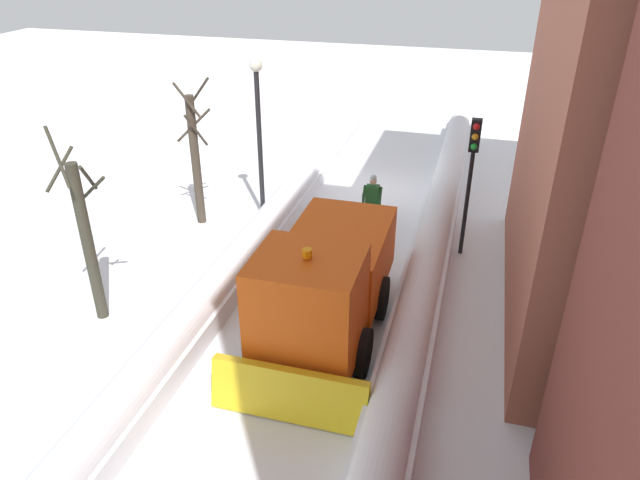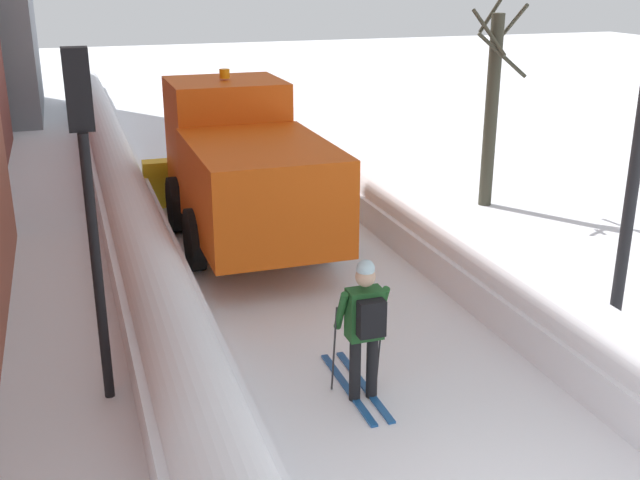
{
  "view_description": "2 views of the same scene",
  "coord_description": "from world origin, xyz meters",
  "px_view_note": "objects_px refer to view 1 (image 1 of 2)",
  "views": [
    {
      "loc": [
        -3.45,
        19.85,
        8.69
      ],
      "look_at": [
        0.35,
        6.3,
        1.13
      ],
      "focal_mm": 32.81,
      "sensor_mm": 36.0,
      "label": 1
    },
    {
      "loc": [
        -3.54,
        -4.77,
        4.97
      ],
      "look_at": [
        0.03,
        5.98,
        0.96
      ],
      "focal_mm": 43.24,
      "sensor_mm": 36.0,
      "label": 2
    }
  ],
  "objects_px": {
    "skier": "(372,198)",
    "traffic_light_pole": "(472,162)",
    "street_lamp": "(259,121)",
    "plow_truck": "(325,283)",
    "bare_tree_mid": "(87,238)",
    "bare_tree_near": "(196,157)"
  },
  "relations": [
    {
      "from": "plow_truck",
      "to": "traffic_light_pole",
      "type": "xyz_separation_m",
      "value": [
        -2.88,
        -4.88,
        1.46
      ]
    },
    {
      "from": "street_lamp",
      "to": "bare_tree_near",
      "type": "relative_size",
      "value": 1.09
    },
    {
      "from": "skier",
      "to": "street_lamp",
      "type": "relative_size",
      "value": 0.35
    },
    {
      "from": "skier",
      "to": "traffic_light_pole",
      "type": "distance_m",
      "value": 3.7
    },
    {
      "from": "street_lamp",
      "to": "skier",
      "type": "bearing_deg",
      "value": -177.83
    },
    {
      "from": "plow_truck",
      "to": "street_lamp",
      "type": "bearing_deg",
      "value": -57.24
    },
    {
      "from": "skier",
      "to": "traffic_light_pole",
      "type": "height_order",
      "value": "traffic_light_pole"
    },
    {
      "from": "plow_truck",
      "to": "bare_tree_mid",
      "type": "height_order",
      "value": "bare_tree_mid"
    },
    {
      "from": "skier",
      "to": "bare_tree_near",
      "type": "xyz_separation_m",
      "value": [
        5.51,
        1.18,
        1.26
      ]
    },
    {
      "from": "plow_truck",
      "to": "skier",
      "type": "xyz_separation_m",
      "value": [
        0.06,
        -6.02,
        -0.48
      ]
    },
    {
      "from": "traffic_light_pole",
      "to": "skier",
      "type": "bearing_deg",
      "value": -21.15
    },
    {
      "from": "plow_truck",
      "to": "street_lamp",
      "type": "xyz_separation_m",
      "value": [
        3.78,
        -5.88,
        1.82
      ]
    },
    {
      "from": "street_lamp",
      "to": "bare_tree_near",
      "type": "xyz_separation_m",
      "value": [
        1.78,
        1.04,
        -1.03
      ]
    },
    {
      "from": "traffic_light_pole",
      "to": "street_lamp",
      "type": "height_order",
      "value": "street_lamp"
    },
    {
      "from": "bare_tree_near",
      "to": "bare_tree_mid",
      "type": "distance_m",
      "value": 5.59
    },
    {
      "from": "plow_truck",
      "to": "traffic_light_pole",
      "type": "relative_size",
      "value": 1.43
    },
    {
      "from": "traffic_light_pole",
      "to": "bare_tree_mid",
      "type": "distance_m",
      "value": 10.22
    },
    {
      "from": "street_lamp",
      "to": "bare_tree_mid",
      "type": "distance_m",
      "value": 6.96
    },
    {
      "from": "skier",
      "to": "bare_tree_near",
      "type": "height_order",
      "value": "bare_tree_near"
    },
    {
      "from": "plow_truck",
      "to": "bare_tree_near",
      "type": "height_order",
      "value": "bare_tree_near"
    },
    {
      "from": "skier",
      "to": "traffic_light_pole",
      "type": "relative_size",
      "value": 0.43
    },
    {
      "from": "bare_tree_near",
      "to": "bare_tree_mid",
      "type": "bearing_deg",
      "value": 89.43
    }
  ]
}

